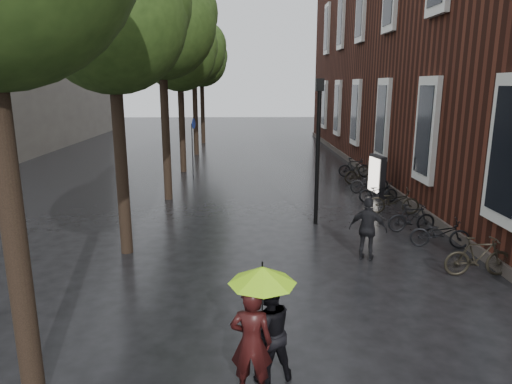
{
  "coord_description": "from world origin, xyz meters",
  "views": [
    {
      "loc": [
        -0.87,
        -5.01,
        4.54
      ],
      "look_at": [
        -0.54,
        6.62,
        1.78
      ],
      "focal_mm": 32.0,
      "sensor_mm": 36.0,
      "label": 1
    }
  ],
  "objects_px": {
    "pedestrian_walking": "(368,229)",
    "parked_bicycles": "(390,197)",
    "person_black": "(268,331)",
    "person_burgundy": "(251,343)",
    "lamp_post": "(318,138)",
    "ad_lightbox": "(377,176)"
  },
  "relations": [
    {
      "from": "person_burgundy",
      "to": "pedestrian_walking",
      "type": "distance_m",
      "value": 6.2
    },
    {
      "from": "person_black",
      "to": "parked_bicycles",
      "type": "distance_m",
      "value": 11.2
    },
    {
      "from": "pedestrian_walking",
      "to": "lamp_post",
      "type": "xyz_separation_m",
      "value": [
        -0.86,
        3.2,
        2.02
      ]
    },
    {
      "from": "pedestrian_walking",
      "to": "parked_bicycles",
      "type": "distance_m",
      "value": 5.49
    },
    {
      "from": "person_black",
      "to": "pedestrian_walking",
      "type": "bearing_deg",
      "value": -137.74
    },
    {
      "from": "person_black",
      "to": "lamp_post",
      "type": "relative_size",
      "value": 0.35
    },
    {
      "from": "parked_bicycles",
      "to": "ad_lightbox",
      "type": "xyz_separation_m",
      "value": [
        0.05,
        1.94,
        0.4
      ]
    },
    {
      "from": "person_black",
      "to": "ad_lightbox",
      "type": "height_order",
      "value": "ad_lightbox"
    },
    {
      "from": "pedestrian_walking",
      "to": "person_burgundy",
      "type": "bearing_deg",
      "value": 83.73
    },
    {
      "from": "lamp_post",
      "to": "person_burgundy",
      "type": "bearing_deg",
      "value": -105.08
    },
    {
      "from": "person_burgundy",
      "to": "parked_bicycles",
      "type": "distance_m",
      "value": 11.66
    },
    {
      "from": "ad_lightbox",
      "to": "pedestrian_walking",
      "type": "bearing_deg",
      "value": -116.41
    },
    {
      "from": "parked_bicycles",
      "to": "ad_lightbox",
      "type": "bearing_deg",
      "value": 88.65
    },
    {
      "from": "person_burgundy",
      "to": "ad_lightbox",
      "type": "distance_m",
      "value": 13.42
    },
    {
      "from": "pedestrian_walking",
      "to": "ad_lightbox",
      "type": "xyz_separation_m",
      "value": [
        2.24,
        6.96,
        0.02
      ]
    },
    {
      "from": "person_burgundy",
      "to": "lamp_post",
      "type": "distance_m",
      "value": 9.06
    },
    {
      "from": "person_black",
      "to": "lamp_post",
      "type": "distance_m",
      "value": 8.65
    },
    {
      "from": "parked_bicycles",
      "to": "lamp_post",
      "type": "relative_size",
      "value": 2.68
    },
    {
      "from": "ad_lightbox",
      "to": "lamp_post",
      "type": "bearing_deg",
      "value": -138.09
    },
    {
      "from": "person_burgundy",
      "to": "pedestrian_walking",
      "type": "height_order",
      "value": "person_burgundy"
    },
    {
      "from": "parked_bicycles",
      "to": "person_burgundy",
      "type": "bearing_deg",
      "value": -117.34
    },
    {
      "from": "pedestrian_walking",
      "to": "parked_bicycles",
      "type": "height_order",
      "value": "pedestrian_walking"
    }
  ]
}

